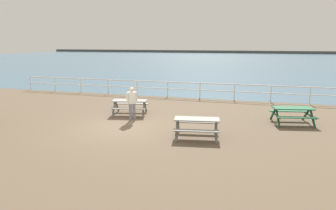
{
  "coord_description": "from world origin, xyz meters",
  "views": [
    {
      "loc": [
        5.42,
        -11.74,
        3.79
      ],
      "look_at": [
        1.75,
        1.54,
        0.8
      ],
      "focal_mm": 31.11,
      "sensor_mm": 36.0,
      "label": 1
    }
  ],
  "objects_px": {
    "picnic_table_near_right": "(130,104)",
    "visitor": "(132,102)",
    "picnic_table_mid_centre": "(293,112)",
    "picnic_table_near_left": "(197,123)"
  },
  "relations": [
    {
      "from": "picnic_table_near_right",
      "to": "visitor",
      "type": "relative_size",
      "value": 1.25
    },
    {
      "from": "visitor",
      "to": "picnic_table_mid_centre",
      "type": "bearing_deg",
      "value": 67.35
    },
    {
      "from": "picnic_table_near_left",
      "to": "picnic_table_near_right",
      "type": "height_order",
      "value": "same"
    },
    {
      "from": "picnic_table_near_left",
      "to": "picnic_table_near_right",
      "type": "xyz_separation_m",
      "value": [
        -4.1,
        2.82,
        0.0
      ]
    },
    {
      "from": "picnic_table_near_right",
      "to": "picnic_table_mid_centre",
      "type": "xyz_separation_m",
      "value": [
        8.12,
        0.37,
        0.0
      ]
    },
    {
      "from": "picnic_table_mid_centre",
      "to": "visitor",
      "type": "height_order",
      "value": "visitor"
    },
    {
      "from": "picnic_table_near_left",
      "to": "picnic_table_mid_centre",
      "type": "height_order",
      "value": "same"
    },
    {
      "from": "picnic_table_near_right",
      "to": "picnic_table_mid_centre",
      "type": "bearing_deg",
      "value": -9.76
    },
    {
      "from": "visitor",
      "to": "picnic_table_near_right",
      "type": "bearing_deg",
      "value": 173.89
    },
    {
      "from": "picnic_table_near_left",
      "to": "picnic_table_near_right",
      "type": "distance_m",
      "value": 4.97
    }
  ]
}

